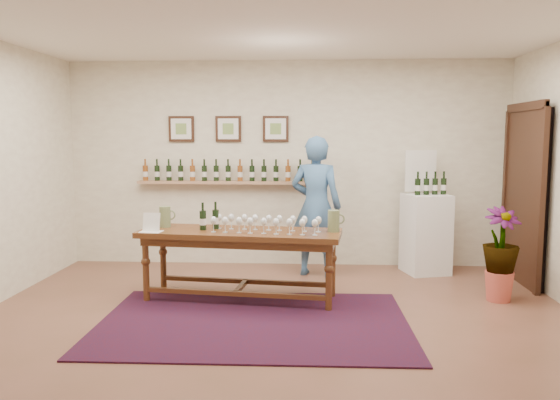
# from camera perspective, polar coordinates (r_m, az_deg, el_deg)

# --- Properties ---
(ground) EXTENTS (6.00, 6.00, 0.00)m
(ground) POSITION_cam_1_polar(r_m,az_deg,el_deg) (5.31, -0.48, -12.90)
(ground) COLOR brown
(ground) RESTS_ON ground
(room_shell) EXTENTS (6.00, 6.00, 6.00)m
(room_shell) POSITION_cam_1_polar(r_m,az_deg,el_deg) (7.11, 17.74, 1.04)
(room_shell) COLOR #EBE6C8
(room_shell) RESTS_ON ground
(rug) EXTENTS (2.96, 1.99, 0.02)m
(rug) POSITION_cam_1_polar(r_m,az_deg,el_deg) (5.35, -2.77, -12.65)
(rug) COLOR #430C14
(rug) RESTS_ON ground
(tasting_table) EXTENTS (2.23, 0.93, 0.77)m
(tasting_table) POSITION_cam_1_polar(r_m,az_deg,el_deg) (5.93, -4.19, -4.29)
(tasting_table) COLOR #442311
(tasting_table) RESTS_ON ground
(table_glasses) EXTENTS (1.29, 0.46, 0.17)m
(table_glasses) POSITION_cam_1_polar(r_m,az_deg,el_deg) (5.80, -1.51, -2.50)
(table_glasses) COLOR silver
(table_glasses) RESTS_ON tasting_table
(table_bottles) EXTENTS (0.29, 0.17, 0.31)m
(table_bottles) POSITION_cam_1_polar(r_m,az_deg,el_deg) (6.00, -7.41, -1.59)
(table_bottles) COLOR black
(table_bottles) RESTS_ON tasting_table
(pitcher_left) EXTENTS (0.16, 0.16, 0.23)m
(pitcher_left) POSITION_cam_1_polar(r_m,az_deg,el_deg) (6.24, -11.92, -1.73)
(pitcher_left) COLOR #647247
(pitcher_left) RESTS_ON tasting_table
(pitcher_right) EXTENTS (0.16, 0.16, 0.23)m
(pitcher_right) POSITION_cam_1_polar(r_m,az_deg,el_deg) (5.84, 5.63, -2.19)
(pitcher_right) COLOR #647247
(pitcher_right) RESTS_ON tasting_table
(menu_card) EXTENTS (0.24, 0.19, 0.20)m
(menu_card) POSITION_cam_1_polar(r_m,az_deg,el_deg) (5.97, -13.29, -2.27)
(menu_card) COLOR white
(menu_card) RESTS_ON tasting_table
(display_pedestal) EXTENTS (0.63, 0.63, 1.03)m
(display_pedestal) POSITION_cam_1_polar(r_m,az_deg,el_deg) (7.37, 14.97, -3.42)
(display_pedestal) COLOR white
(display_pedestal) RESTS_ON ground
(pedestal_bottles) EXTENTS (0.33, 0.16, 0.32)m
(pedestal_bottles) POSITION_cam_1_polar(r_m,az_deg,el_deg) (7.25, 15.48, 1.81)
(pedestal_bottles) COLOR black
(pedestal_bottles) RESTS_ON display_pedestal
(info_sign) EXTENTS (0.42, 0.13, 0.59)m
(info_sign) POSITION_cam_1_polar(r_m,az_deg,el_deg) (7.38, 14.48, 2.97)
(info_sign) COLOR white
(info_sign) RESTS_ON display_pedestal
(potted_plant) EXTENTS (0.57, 0.57, 0.88)m
(potted_plant) POSITION_cam_1_polar(r_m,az_deg,el_deg) (6.37, 22.03, -5.26)
(potted_plant) COLOR #BE4E3F
(potted_plant) RESTS_ON ground
(person) EXTENTS (0.74, 0.58, 1.79)m
(person) POSITION_cam_1_polar(r_m,az_deg,el_deg) (6.93, 3.79, -0.67)
(person) COLOR #3D6490
(person) RESTS_ON ground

